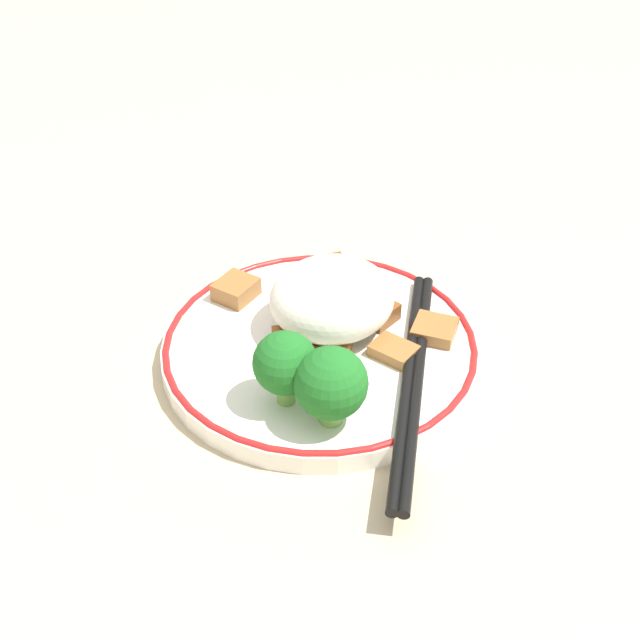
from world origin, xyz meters
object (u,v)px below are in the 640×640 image
plate (320,349)px  chopsticks (413,380)px  broccoli_back_center (331,384)px  broccoli_back_left (285,364)px

plate → chopsticks: bearing=26.4°
plate → chopsticks: (0.07, 0.03, 0.01)m
broccoli_back_center → chopsticks: (-0.00, 0.06, -0.03)m
broccoli_back_left → broccoli_back_center: size_ratio=0.97×
plate → broccoli_back_left: 0.07m
plate → broccoli_back_center: size_ratio=4.10×
broccoli_back_center → chopsticks: size_ratio=0.28×
broccoli_back_center → broccoli_back_left: bearing=-150.3°
plate → chopsticks: chopsticks is taller
broccoli_back_center → chopsticks: 0.07m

